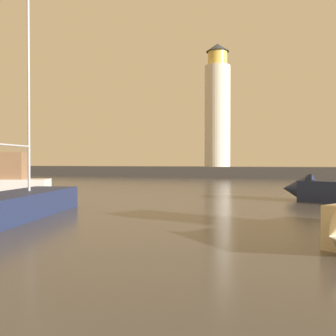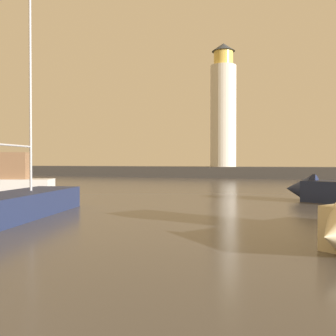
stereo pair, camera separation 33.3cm
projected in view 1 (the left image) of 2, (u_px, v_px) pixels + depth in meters
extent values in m
plane|color=#4C4742|center=(235.00, 193.00, 31.20)|extent=(220.00, 220.00, 0.00)
cube|color=#423F3D|center=(264.00, 172.00, 59.69)|extent=(89.15, 5.56, 1.68)
cylinder|color=silver|center=(217.00, 116.00, 61.73)|extent=(3.97, 3.97, 15.69)
cylinder|color=#F2CC59|center=(218.00, 59.00, 61.59)|extent=(2.98, 2.98, 2.20)
cone|color=#33383D|center=(218.00, 48.00, 61.56)|extent=(3.58, 3.58, 1.26)
cone|color=#1E284C|center=(296.00, 189.00, 25.78)|extent=(2.52, 2.58, 1.98)
cube|color=#8C6647|center=(10.00, 166.00, 26.76)|extent=(2.33, 2.00, 1.81)
cube|color=#1E284C|center=(21.00, 204.00, 18.04)|extent=(4.06, 8.71, 1.11)
cylinder|color=#B7B7BC|center=(28.00, 68.00, 18.77)|extent=(0.12, 0.12, 11.68)
cylinder|color=#B7B7BC|center=(4.00, 145.00, 16.54)|extent=(1.02, 4.54, 0.09)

